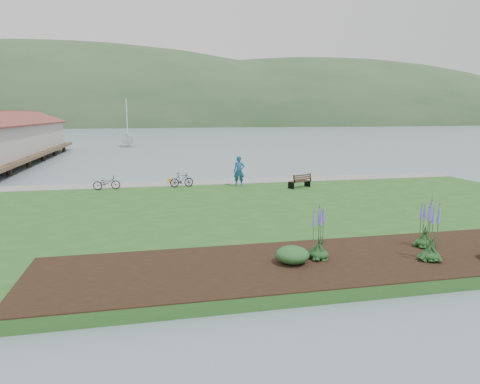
# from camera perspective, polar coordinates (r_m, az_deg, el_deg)

# --- Properties ---
(ground) EXTENTS (600.00, 600.00, 0.00)m
(ground) POSITION_cam_1_polar(r_m,az_deg,el_deg) (23.18, 1.29, -2.21)
(ground) COLOR slate
(ground) RESTS_ON ground
(lawn) EXTENTS (34.00, 20.00, 0.40)m
(lawn) POSITION_cam_1_polar(r_m,az_deg,el_deg) (21.25, 2.55, -2.83)
(lawn) COLOR #23521D
(lawn) RESTS_ON ground
(shoreline_path) EXTENTS (34.00, 2.20, 0.03)m
(shoreline_path) POSITION_cam_1_polar(r_m,az_deg,el_deg) (29.74, -1.79, 1.40)
(shoreline_path) COLOR gray
(shoreline_path) RESTS_ON lawn
(garden_bed) EXTENTS (24.00, 4.40, 0.04)m
(garden_bed) POSITION_cam_1_polar(r_m,az_deg,el_deg) (15.45, 21.12, -7.79)
(garden_bed) COLOR black
(garden_bed) RESTS_ON lawn
(far_hillside) EXTENTS (580.00, 80.00, 38.00)m
(far_hillside) POSITION_cam_1_polar(r_m,az_deg,el_deg) (193.73, -4.69, 8.85)
(far_hillside) COLOR #2C4B2A
(far_hillside) RESTS_ON ground
(pier_pavilion) EXTENTS (8.00, 36.00, 5.40)m
(pier_pavilion) POSITION_cam_1_polar(r_m,az_deg,el_deg) (51.73, -28.87, 6.43)
(pier_pavilion) COLOR #4C3826
(pier_pavilion) RESTS_ON ground
(park_bench) EXTENTS (1.59, 1.15, 0.92)m
(park_bench) POSITION_cam_1_polar(r_m,az_deg,el_deg) (27.49, 8.06, 1.50)
(park_bench) COLOR black
(park_bench) RESTS_ON lawn
(person) EXTENTS (0.97, 0.80, 2.31)m
(person) POSITION_cam_1_polar(r_m,az_deg,el_deg) (27.72, -0.13, 3.13)
(person) COLOR navy
(person) RESTS_ON lawn
(bicycle_a) EXTENTS (0.78, 1.69, 0.85)m
(bicycle_a) POSITION_cam_1_polar(r_m,az_deg,el_deg) (27.84, -17.36, 1.17)
(bicycle_a) COLOR black
(bicycle_a) RESTS_ON lawn
(bicycle_b) EXTENTS (0.60, 1.56, 0.91)m
(bicycle_b) POSITION_cam_1_polar(r_m,az_deg,el_deg) (27.77, -7.79, 1.59)
(bicycle_b) COLOR black
(bicycle_b) RESTS_ON lawn
(sailboat) EXTENTS (9.54, 9.69, 23.64)m
(sailboat) POSITION_cam_1_polar(r_m,az_deg,el_deg) (69.88, -14.68, 5.90)
(sailboat) COLOR silver
(sailboat) RESTS_ON ground
(pannier) EXTENTS (0.27, 0.34, 0.31)m
(pannier) POSITION_cam_1_polar(r_m,az_deg,el_deg) (29.58, -9.33, 1.50)
(pannier) COLOR #C19216
(pannier) RESTS_ON lawn
(echium_0) EXTENTS (0.62, 0.62, 2.07)m
(echium_0) POSITION_cam_1_polar(r_m,az_deg,el_deg) (14.91, 24.19, -5.45)
(echium_0) COLOR #143916
(echium_0) RESTS_ON garden_bed
(echium_1) EXTENTS (0.62, 0.62, 1.90)m
(echium_1) POSITION_cam_1_polar(r_m,az_deg,el_deg) (16.32, 23.50, -4.16)
(echium_1) COLOR #143916
(echium_1) RESTS_ON garden_bed
(echium_4) EXTENTS (0.62, 0.62, 2.11)m
(echium_4) POSITION_cam_1_polar(r_m,az_deg,el_deg) (13.95, 10.59, -5.43)
(echium_4) COLOR #143916
(echium_4) RESTS_ON garden_bed
(shrub_0) EXTENTS (1.06, 1.06, 0.53)m
(shrub_0) POSITION_cam_1_polar(r_m,az_deg,el_deg) (13.63, 6.99, -8.31)
(shrub_0) COLOR #1E4C21
(shrub_0) RESTS_ON garden_bed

